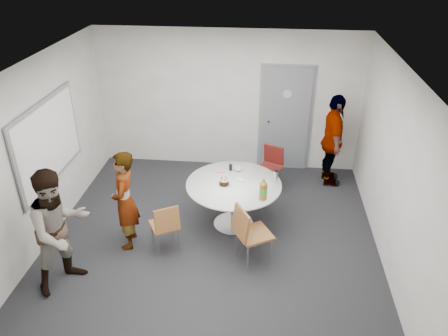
# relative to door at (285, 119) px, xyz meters

# --- Properties ---
(floor) EXTENTS (5.00, 5.00, 0.00)m
(floor) POSITION_rel_door_xyz_m (-1.10, -2.48, -1.03)
(floor) COLOR black
(floor) RESTS_ON ground
(ceiling) EXTENTS (5.00, 5.00, 0.00)m
(ceiling) POSITION_rel_door_xyz_m (-1.10, -2.48, 1.67)
(ceiling) COLOR silver
(ceiling) RESTS_ON wall_back
(wall_back) EXTENTS (5.00, 0.00, 5.00)m
(wall_back) POSITION_rel_door_xyz_m (-1.10, 0.02, 0.32)
(wall_back) COLOR #BBB8B1
(wall_back) RESTS_ON floor
(wall_left) EXTENTS (0.00, 5.00, 5.00)m
(wall_left) POSITION_rel_door_xyz_m (-3.60, -2.48, 0.32)
(wall_left) COLOR #BBB8B1
(wall_left) RESTS_ON floor
(wall_right) EXTENTS (0.00, 5.00, 5.00)m
(wall_right) POSITION_rel_door_xyz_m (1.40, -2.48, 0.32)
(wall_right) COLOR #BBB8B1
(wall_right) RESTS_ON floor
(wall_front) EXTENTS (5.00, 0.00, 5.00)m
(wall_front) POSITION_rel_door_xyz_m (-1.10, -4.98, 0.32)
(wall_front) COLOR #BBB8B1
(wall_front) RESTS_ON floor
(door) EXTENTS (1.02, 0.17, 2.12)m
(door) POSITION_rel_door_xyz_m (0.00, 0.00, 0.00)
(door) COLOR slate
(door) RESTS_ON wall_back
(whiteboard) EXTENTS (0.04, 1.90, 1.25)m
(whiteboard) POSITION_rel_door_xyz_m (-3.56, -2.28, 0.42)
(whiteboard) COLOR gray
(whiteboard) RESTS_ON wall_left
(table) EXTENTS (1.48, 1.48, 1.12)m
(table) POSITION_rel_door_xyz_m (-0.78, -2.08, -0.36)
(table) COLOR white
(table) RESTS_ON floor
(chair_near_left) EXTENTS (0.53, 0.55, 0.80)m
(chair_near_left) POSITION_rel_door_xyz_m (-1.73, -2.82, -0.54)
(chair_near_left) COLOR brown
(chair_near_left) RESTS_ON floor
(chair_near_right) EXTENTS (0.63, 0.61, 0.93)m
(chair_near_right) POSITION_rel_door_xyz_m (-0.53, -2.96, -0.46)
(chair_near_right) COLOR brown
(chair_near_right) RESTS_ON floor
(chair_far) EXTENTS (0.52, 0.55, 0.83)m
(chair_far) POSITION_rel_door_xyz_m (-0.24, -0.85, -0.53)
(chair_far) COLOR #5E1712
(chair_far) RESTS_ON floor
(person_main) EXTENTS (0.45, 0.61, 1.54)m
(person_main) POSITION_rel_door_xyz_m (-2.34, -2.71, -0.26)
(person_main) COLOR #A5C6EA
(person_main) RESTS_ON floor
(person_left) EXTENTS (1.01, 1.06, 1.72)m
(person_left) POSITION_rel_door_xyz_m (-2.91, -3.59, -0.17)
(person_left) COLOR white
(person_left) RESTS_ON floor
(person_right) EXTENTS (0.46, 1.03, 1.73)m
(person_right) POSITION_rel_door_xyz_m (0.85, -0.53, -0.16)
(person_right) COLOR black
(person_right) RESTS_ON floor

